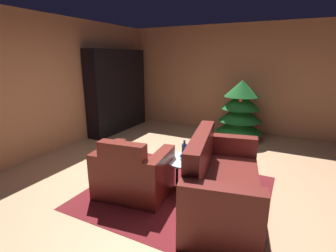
{
  "coord_description": "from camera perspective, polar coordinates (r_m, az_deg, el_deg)",
  "views": [
    {
      "loc": [
        1.44,
        -3.17,
        1.86
      ],
      "look_at": [
        -0.19,
        0.06,
        0.87
      ],
      "focal_mm": 26.85,
      "sensor_mm": 36.0,
      "label": 1
    }
  ],
  "objects": [
    {
      "name": "bottle_on_table",
      "position": [
        3.72,
        3.72,
        -5.25
      ],
      "size": [
        0.08,
        0.08,
        0.23
      ],
      "color": "navy",
      "rests_on": "coffee_table"
    },
    {
      "name": "armchair_red",
      "position": [
        3.57,
        -7.97,
        -10.66
      ],
      "size": [
        1.05,
        0.87,
        0.84
      ],
      "color": "maroon",
      "rests_on": "ground"
    },
    {
      "name": "couch_red",
      "position": [
        3.29,
        11.89,
        -12.76
      ],
      "size": [
        1.14,
        1.9,
        0.96
      ],
      "color": "maroon",
      "rests_on": "ground"
    },
    {
      "name": "area_rug",
      "position": [
        3.72,
        2.12,
        -14.7
      ],
      "size": [
        2.43,
        2.2,
        0.01
      ],
      "primitive_type": "cube",
      "color": "maroon",
      "rests_on": "ground"
    },
    {
      "name": "bookshelf_unit",
      "position": [
        6.71,
        -10.59,
        7.48
      ],
      "size": [
        0.36,
        1.98,
        2.05
      ],
      "color": "black",
      "rests_on": "ground"
    },
    {
      "name": "wall_left",
      "position": [
        5.36,
        -26.98,
        8.01
      ],
      "size": [
        0.06,
        6.75,
        2.66
      ],
      "primitive_type": "cube",
      "color": "tan",
      "rests_on": "ground"
    },
    {
      "name": "wall_back",
      "position": [
        6.69,
        14.52,
        10.3
      ],
      "size": [
        5.78,
        0.06,
        2.66
      ],
      "primitive_type": "cube",
      "color": "tan",
      "rests_on": "ground"
    },
    {
      "name": "coffee_table",
      "position": [
        3.62,
        4.14,
        -8.32
      ],
      "size": [
        0.61,
        0.61,
        0.46
      ],
      "color": "black",
      "rests_on": "ground"
    },
    {
      "name": "decorated_tree",
      "position": [
        6.01,
        16.08,
        3.5
      ],
      "size": [
        1.08,
        1.08,
        1.38
      ],
      "color": "brown",
      "rests_on": "ground"
    },
    {
      "name": "book_stack_on_table",
      "position": [
        3.6,
        4.78,
        -6.73
      ],
      "size": [
        0.23,
        0.18,
        0.1
      ],
      "color": "#417D4F",
      "rests_on": "coffee_table"
    },
    {
      "name": "ground_plane",
      "position": [
        3.94,
        2.13,
        -12.85
      ],
      "size": [
        7.96,
        7.96,
        0.0
      ],
      "primitive_type": "plane",
      "color": "tan"
    }
  ]
}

